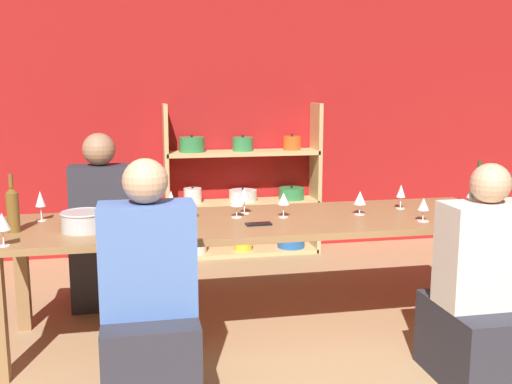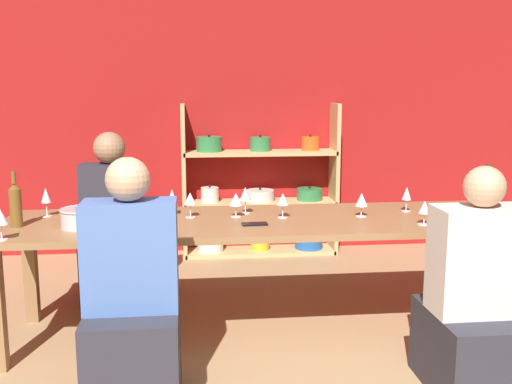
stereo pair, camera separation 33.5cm
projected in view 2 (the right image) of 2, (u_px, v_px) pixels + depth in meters
wall_back_red at (214, 106)px, 5.49m from camera, size 8.80×0.06×2.70m
shelf_unit at (259, 195)px, 5.48m from camera, size 1.42×0.30×1.38m
dining_table at (258, 231)px, 3.67m from camera, size 3.08×0.87×0.73m
mixing_bowl at (83, 217)px, 3.44m from camera, size 0.26×0.26×0.11m
wine_bottle_green at (487, 194)px, 3.77m from camera, size 0.07×0.07×0.32m
wine_bottle_dark at (16, 204)px, 3.43m from camera, size 0.07×0.07×0.33m
wine_glass_white_a at (190, 199)px, 3.68m from camera, size 0.07×0.07×0.16m
wine_glass_red_a at (425, 208)px, 3.49m from camera, size 0.07×0.07×0.14m
wine_glass_empty_a at (0, 217)px, 3.13m from camera, size 0.08×0.08×0.17m
wine_glass_empty_b at (482, 197)px, 3.86m from camera, size 0.07×0.07×0.14m
wine_glass_red_b at (137, 195)px, 3.76m from camera, size 0.07×0.07×0.17m
wine_glass_white_b at (362, 200)px, 3.70m from camera, size 0.08×0.08×0.15m
wine_glass_white_c at (407, 194)px, 3.86m from camera, size 0.06×0.06×0.16m
wine_glass_red_c at (46, 196)px, 3.70m from camera, size 0.06×0.06×0.18m
wine_glass_white_d at (283, 200)px, 3.67m from camera, size 0.07×0.07×0.15m
wine_glass_red_d at (172, 198)px, 3.75m from camera, size 0.07×0.07×0.16m
wine_glass_red_e at (245, 195)px, 3.79m from camera, size 0.07×0.07×0.17m
wine_glass_red_f at (236, 200)px, 3.69m from camera, size 0.08×0.08×0.15m
cell_phone at (255, 224)px, 3.50m from camera, size 0.15×0.08×0.01m
person_near_a at (133, 318)px, 2.87m from camera, size 0.44×0.55×1.22m
person_far_a at (113, 237)px, 4.38m from camera, size 0.43×0.53×1.21m
person_near_b at (476, 313)px, 3.00m from camera, size 0.46×0.57×1.16m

